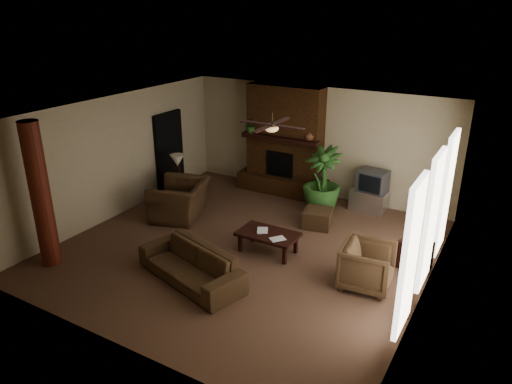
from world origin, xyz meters
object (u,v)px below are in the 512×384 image
Objects in this scene: ottoman at (318,218)px; tv_stand at (369,200)px; lamp_right at (419,221)px; armchair_right at (367,264)px; lamp_left at (177,162)px; sofa at (191,259)px; floor_plant at (321,194)px; coffee_table at (268,235)px; side_table_left at (178,190)px; side_table_right at (414,255)px; log_column at (41,196)px; floor_vase at (319,184)px; armchair_left at (180,194)px.

tv_stand is (0.70, 1.47, 0.05)m from ottoman.
lamp_right is (2.29, -0.80, 0.80)m from ottoman.
lamp_left is (-5.39, 1.51, 0.55)m from armchair_right.
lamp_left is at bearing 147.87° from sofa.
floor_plant is 3.06m from lamp_right.
armchair_right is at bearing -46.87° from ottoman.
coffee_table is 1.66m from ottoman.
coffee_table is (-2.10, 0.22, -0.07)m from armchair_right.
lamp_right is (5.97, -0.48, 0.00)m from lamp_left.
coffee_table is 1.85× the size of lamp_right.
side_table_right is at bearing -3.60° from side_table_left.
lamp_right reaches higher than tv_stand.
log_column is 3.64× the size of floor_vase.
coffee_table is at bearing -163.23° from lamp_right.
side_table_right reaches higher than ottoman.
armchair_left is 2.02× the size of lamp_left.
sofa is 3.84m from side_table_left.
coffee_table is 1.41× the size of tv_stand.
lamp_left is at bearing -156.87° from tv_stand.
floor_vase is (-1.31, -0.00, 0.18)m from tv_stand.
lamp_left is at bearing 110.20° from side_table_left.
side_table_left is 0.85× the size of lamp_left.
sofa is at bearing -101.62° from floor_plant.
tv_stand is (3.69, 2.60, -0.32)m from armchair_left.
log_column reaches higher than side_table_right.
side_table_right reaches higher than coffee_table.
armchair_right is 2.12m from coffee_table.
armchair_left is 1.15m from lamp_left.
floor_vase is at bearing 30.25° from lamp_left.
sofa is 3.94× the size of side_table_left.
ottoman is at bearing 161.97° from side_table_right.
armchair_left reaches higher than floor_plant.
coffee_table is at bearing -108.59° from tv_stand.
floor_plant is at bearing 148.81° from side_table_right.
armchair_left is 2.39× the size of side_table_left.
side_table_right is (6.10, 3.33, -1.12)m from log_column.
lamp_right is (5.28, 0.33, 0.43)m from armchair_left.
lamp_right is at bearing 51.68° from sofa.
sofa reaches higher than ottoman.
floor_vase reaches higher than side_table_left.
log_column is 3.17m from armchair_left.
sofa is 2.55× the size of tv_stand.
side_table_right is (0.58, 1.08, -0.17)m from armchair_right.
coffee_table is 1.85× the size of lamp_left.
armchair_right is 1.30m from lamp_right.
tv_stand is at bearing 50.92° from log_column.
lamp_right reaches higher than armchair_right.
log_column is at bearing -151.34° from side_table_right.
coffee_table is 2.18× the size of side_table_left.
side_table_right is (1.59, -2.22, 0.03)m from tv_stand.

